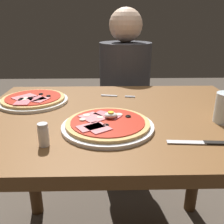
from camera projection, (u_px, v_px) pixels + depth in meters
name	position (u px, v px, depth m)	size (l,w,h in m)	color
dining_table	(117.00, 144.00, 0.98)	(1.07, 0.80, 0.78)	brown
pizza_foreground	(108.00, 124.00, 0.80)	(0.30, 0.30, 0.05)	white
pizza_across_left	(34.00, 100.00, 1.05)	(0.29, 0.29, 0.03)	white
fork	(115.00, 96.00, 1.13)	(0.16, 0.04, 0.00)	silver
knife	(206.00, 143.00, 0.70)	(0.20, 0.03, 0.01)	silver
salt_shaker	(43.00, 135.00, 0.68)	(0.03, 0.03, 0.07)	white
diner_person	(124.00, 107.00, 1.63)	(0.32, 0.32, 1.18)	black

